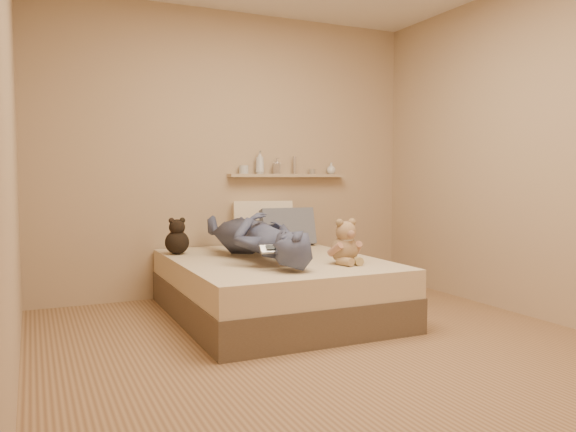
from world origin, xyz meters
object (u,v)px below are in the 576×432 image
teddy_bear (345,245)px  pillow_cream (263,224)px  game_console (272,249)px  person (257,236)px  bed (273,287)px  dark_plush (177,238)px  wall_shelf (288,175)px  pillow_grey (287,227)px

teddy_bear → pillow_cream: 1.32m
game_console → person: size_ratio=0.11×
pillow_cream → game_console: bearing=-109.6°
bed → dark_plush: bearing=139.6°
pillow_cream → person: (-0.38, -0.81, -0.02)m
bed → game_console: size_ratio=11.05×
game_console → pillow_cream: bearing=70.4°
pillow_cream → dark_plush: bearing=-161.6°
wall_shelf → teddy_bear: bearing=-97.4°
bed → person: person is taller
game_console → dark_plush: dark_plush is taller
teddy_bear → pillow_cream: (-0.12, 1.32, 0.06)m
dark_plush → person: size_ratio=0.20×
bed → teddy_bear: teddy_bear is taller
dark_plush → pillow_grey: 1.08m
dark_plush → pillow_cream: bearing=18.4°
game_console → pillow_cream: size_ratio=0.31×
pillow_grey → wall_shelf: size_ratio=0.42×
bed → wall_shelf: 1.38m
game_console → wall_shelf: bearing=61.4°
person → pillow_grey: bearing=-130.0°
bed → pillow_grey: 0.91m
teddy_bear → dark_plush: size_ratio=1.11×
bed → teddy_bear: bearing=-52.8°
teddy_bear → pillow_grey: 1.18m
bed → wall_shelf: wall_shelf is taller
person → wall_shelf: wall_shelf is taller
person → wall_shelf: size_ratio=1.28×
game_console → pillow_grey: bearing=61.2°
pillow_cream → pillow_grey: (0.19, -0.14, -0.03)m
game_console → wall_shelf: 1.71m
pillow_grey → dark_plush: bearing=-171.8°
game_console → teddy_bear: teddy_bear is taller
bed → dark_plush: 0.90m
dark_plush → person: 0.72m
dark_plush → pillow_cream: pillow_cream is taller
game_console → person: 0.55m
person → wall_shelf: 1.22m
wall_shelf → bed: bearing=-121.2°
pillow_cream → person: pillow_cream is taller
teddy_bear → person: 0.71m
bed → pillow_cream: (0.25, 0.83, 0.43)m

